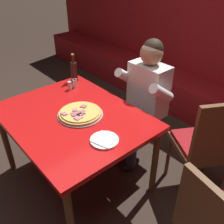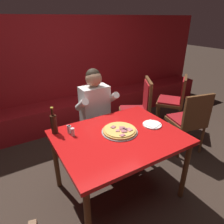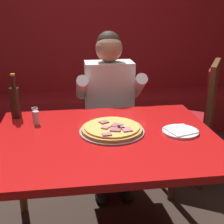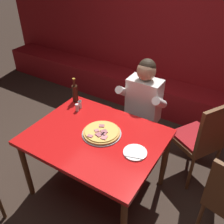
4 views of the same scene
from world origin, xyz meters
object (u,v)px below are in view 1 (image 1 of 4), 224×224
Objects in this scene: beer_bottle at (74,71)px; plate_white_paper at (104,140)px; dining_chair_by_booth at (208,142)px; pizza at (80,113)px; shaker_black_pepper at (75,83)px; shaker_oregano at (75,84)px; shaker_red_pepper_flakes at (70,86)px; main_dining_table at (73,123)px; diner_seated_blue_shirt at (142,99)px.

plate_white_paper is at bearing -22.23° from beer_bottle.
dining_chair_by_booth is (0.42, 0.75, -0.17)m from plate_white_paper.
shaker_black_pepper reaches higher than pizza.
shaker_oregano and shaker_red_pepper_flakes have the same top height.
beer_bottle is 3.40× the size of shaker_oregano.
main_dining_table is at bearing -139.09° from dining_chair_by_booth.
shaker_oregano is 1.36m from dining_chair_by_booth.
beer_bottle is at bearing 157.77° from plate_white_paper.
dining_chair_by_booth is (1.40, 0.35, -0.27)m from beer_bottle.
shaker_black_pepper is 0.68m from diner_seated_blue_shirt.
plate_white_paper is 0.91m from shaker_oregano.
plate_white_paper is 0.20× the size of dining_chair_by_booth.
pizza is 0.48m from shaker_red_pepper_flakes.
plate_white_paper reaches higher than main_dining_table.
diner_seated_blue_shirt is at bearing 113.09° from plate_white_paper.
shaker_black_pepper is 0.08× the size of dining_chair_by_booth.
shaker_red_pepper_flakes is 0.08× the size of dining_chair_by_booth.
shaker_black_pepper and shaker_oregano have the same top height.
plate_white_paper is 2.44× the size of shaker_black_pepper.
beer_bottle is 0.76m from diner_seated_blue_shirt.
shaker_red_pepper_flakes is (-0.45, 0.19, 0.02)m from pizza.
shaker_red_pepper_flakes is at bearing 163.35° from plate_white_paper.
shaker_oregano is 1.00× the size of shaker_red_pepper_flakes.
pizza is 0.68m from diner_seated_blue_shirt.
shaker_red_pepper_flakes is at bearing -137.83° from diner_seated_blue_shirt.
diner_seated_blue_shirt is at bearing 26.18° from beer_bottle.
diner_seated_blue_shirt reaches higher than pizza.
shaker_black_pepper is at bearing 110.98° from shaker_oregano.
beer_bottle reaches higher than main_dining_table.
main_dining_table is at bearing 178.43° from plate_white_paper.
main_dining_table is at bearing -35.42° from beer_bottle.
beer_bottle is 0.16m from shaker_black_pepper.
beer_bottle is (-0.59, 0.34, 0.09)m from pizza.
beer_bottle is 1.47m from dining_chair_by_booth.
plate_white_paper is 0.88m from shaker_red_pepper_flakes.
plate_white_paper is at bearing -9.05° from pizza.
shaker_red_pepper_flakes is 0.72m from diner_seated_blue_shirt.
main_dining_table is 0.44m from plate_white_paper.
diner_seated_blue_shirt is at bearing 80.29° from main_dining_table.
dining_chair_by_booth is at bearing 40.28° from pizza.
diner_seated_blue_shirt is at bearing -178.29° from dining_chair_by_booth.
dining_chair_by_booth is at bearing 60.82° from plate_white_paper.
shaker_red_pepper_flakes is at bearing -158.32° from dining_chair_by_booth.
pizza is at bearing 51.27° from main_dining_table.
shaker_oregano is at bearing 159.71° from plate_white_paper.
dining_chair_by_booth is at bearing 18.98° from shaker_oregano.
diner_seated_blue_shirt is at bearing 82.98° from pizza.
beer_bottle is at bearing 146.46° from shaker_oregano.
dining_chair_by_booth reaches higher than shaker_oregano.
diner_seated_blue_shirt reaches higher than dining_chair_by_booth.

